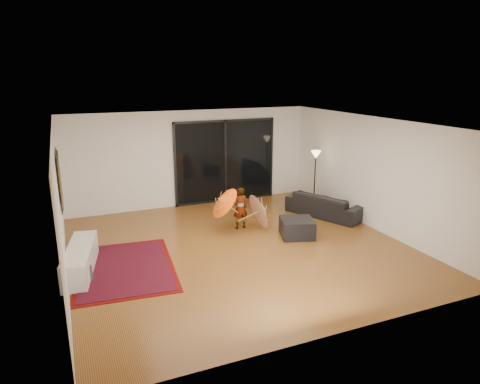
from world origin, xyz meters
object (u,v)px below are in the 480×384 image
media_console (80,260)px  child (240,208)px  sofa (325,205)px  ottoman (297,228)px

media_console → child: size_ratio=1.73×
media_console → child: child is taller
sofa → child: size_ratio=1.99×
child → ottoman: bearing=134.3°
media_console → sofa: 6.28m
media_console → ottoman: media_console is taller
sofa → ottoman: (-1.45, -1.03, -0.09)m
sofa → ottoman: 1.78m
media_console → child: 3.88m
ottoman → child: (-1.01, 1.00, 0.31)m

